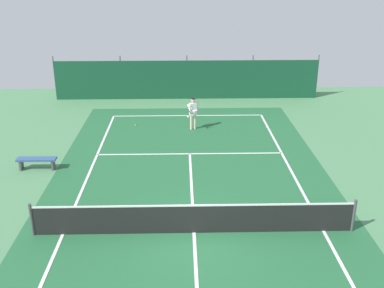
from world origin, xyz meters
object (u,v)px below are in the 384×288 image
at_px(tennis_player, 193,111).
at_px(tennis_ball_midcourt, 267,127).
at_px(courtside_bench, 37,161).
at_px(tennis_ball_near_player, 135,125).
at_px(tennis_net, 194,219).

bearing_deg(tennis_player, tennis_ball_midcourt, 164.33).
distance_m(tennis_ball_midcourt, courtside_bench, 11.41).
bearing_deg(tennis_ball_near_player, courtside_bench, -123.56).
relative_size(tennis_player, tennis_ball_midcourt, 24.85).
relative_size(tennis_net, tennis_player, 6.17).
height_order(tennis_player, tennis_ball_near_player, tennis_player).
bearing_deg(tennis_ball_midcourt, tennis_ball_near_player, 175.67).
relative_size(tennis_player, tennis_ball_near_player, 24.85).
xyz_separation_m(tennis_player, tennis_ball_near_player, (-3.01, 0.60, -0.93)).
relative_size(tennis_net, tennis_ball_midcourt, 153.33).
relative_size(tennis_net, tennis_ball_near_player, 153.33).
bearing_deg(tennis_ball_near_player, tennis_net, -74.90).
distance_m(tennis_player, tennis_ball_near_player, 3.20).
distance_m(tennis_net, courtside_bench, 8.02).
height_order(tennis_net, tennis_ball_near_player, tennis_net).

